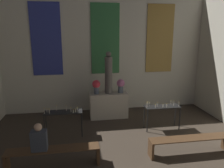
% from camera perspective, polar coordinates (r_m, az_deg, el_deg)
% --- Properties ---
extents(wall_back, '(8.20, 0.16, 4.81)m').
position_cam_1_polar(wall_back, '(8.77, -1.80, 8.66)').
color(wall_back, beige).
rests_on(wall_back, ground_plane).
extents(altar, '(1.40, 0.56, 0.95)m').
position_cam_1_polar(altar, '(8.27, -0.87, -5.53)').
color(altar, '#BCB29E').
rests_on(altar, ground_plane).
extents(statue, '(0.28, 0.28, 1.54)m').
position_cam_1_polar(statue, '(7.96, -0.91, 2.64)').
color(statue, '#5B5651').
rests_on(statue, altar).
extents(flower_vase_left, '(0.29, 0.29, 0.51)m').
position_cam_1_polar(flower_vase_left, '(8.00, -4.13, -0.45)').
color(flower_vase_left, '#4C5666').
rests_on(flower_vase_left, altar).
extents(flower_vase_right, '(0.29, 0.29, 0.51)m').
position_cam_1_polar(flower_vase_right, '(8.12, 2.29, -0.21)').
color(flower_vase_right, '#4C5666').
rests_on(flower_vase_right, altar).
extents(candle_rack_left, '(1.16, 0.40, 0.99)m').
position_cam_1_polar(candle_rack_left, '(6.92, -12.63, -8.01)').
color(candle_rack_left, black).
rests_on(candle_rack_left, ground_plane).
extents(candle_rack_right, '(1.16, 0.40, 0.98)m').
position_cam_1_polar(candle_rack_right, '(7.41, 12.97, -6.55)').
color(candle_rack_right, black).
rests_on(candle_rack_right, ground_plane).
extents(pew_back_left, '(2.20, 0.36, 0.47)m').
position_cam_1_polar(pew_back_left, '(5.66, -15.07, -17.07)').
color(pew_back_left, '#4C331E').
rests_on(pew_back_left, ground_plane).
extents(pew_back_right, '(2.20, 0.36, 0.47)m').
position_cam_1_polar(pew_back_right, '(6.30, 19.71, -14.05)').
color(pew_back_right, '#4C331E').
rests_on(pew_back_right, ground_plane).
extents(person_seated, '(0.36, 0.24, 0.67)m').
position_cam_1_polar(person_seated, '(5.51, -18.54, -13.41)').
color(person_seated, '#383D47').
rests_on(person_seated, pew_back_left).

